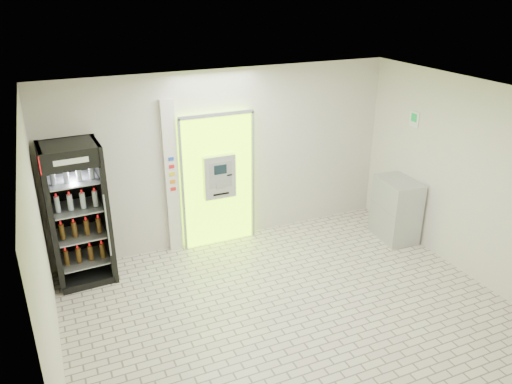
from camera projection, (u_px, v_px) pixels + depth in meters
ground at (292, 313)px, 6.95m from camera, size 6.00×6.00×0.00m
room_shell at (296, 192)px, 6.23m from camera, size 6.00×6.00×6.00m
atm_assembly at (218, 179)px, 8.45m from camera, size 1.30×0.24×2.33m
pillar at (172, 178)px, 8.14m from camera, size 0.22×0.11×2.60m
beverage_cooler at (78, 216)px, 7.41m from camera, size 0.86×0.80×2.18m
steel_cabinet at (396, 209)px, 8.81m from camera, size 0.64×0.88×1.10m
exit_sign at (414, 119)px, 8.41m from camera, size 0.02×0.22×0.26m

